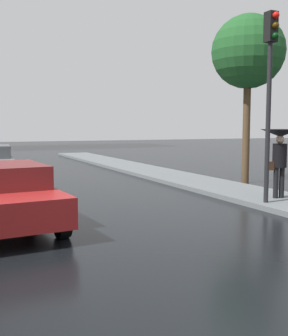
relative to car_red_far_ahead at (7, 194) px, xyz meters
name	(u,v)px	position (x,y,z in m)	size (l,w,h in m)	color
car_red_far_ahead	(7,194)	(0.00, 0.00, 0.00)	(1.98, 4.30, 1.34)	maroon
pedestrian_with_umbrella_far	(280,144)	(7.19, -0.18, 0.95)	(1.07, 1.07, 1.91)	black
traffic_light	(270,73)	(6.42, -0.59, 2.76)	(0.26, 0.39, 4.85)	black
street_tree_near	(248,53)	(8.94, 3.51, 4.10)	(2.67, 2.67, 6.18)	#4C3823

